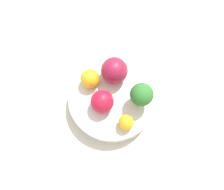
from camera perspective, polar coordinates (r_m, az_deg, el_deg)
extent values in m
plane|color=gray|center=(0.57, 0.00, -2.39)|extent=(6.00, 6.00, 0.00)
cube|color=beige|center=(0.56, 0.00, -2.09)|extent=(1.20, 1.20, 0.02)
cylinder|color=silver|center=(0.53, 0.00, -1.10)|extent=(0.21, 0.21, 0.04)
cylinder|color=#99C17A|center=(0.50, 7.30, -1.10)|extent=(0.02, 0.02, 0.03)
sphere|color=#2D6B28|center=(0.47, 7.76, 0.13)|extent=(0.05, 0.05, 0.05)
sphere|color=#B7142D|center=(0.48, -2.58, -1.71)|extent=(0.05, 0.05, 0.05)
sphere|color=maroon|center=(0.51, 0.63, 6.38)|extent=(0.06, 0.06, 0.06)
sphere|color=orange|center=(0.48, 3.70, -7.18)|extent=(0.03, 0.03, 0.03)
sphere|color=orange|center=(0.51, -5.76, 4.28)|extent=(0.04, 0.04, 0.04)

